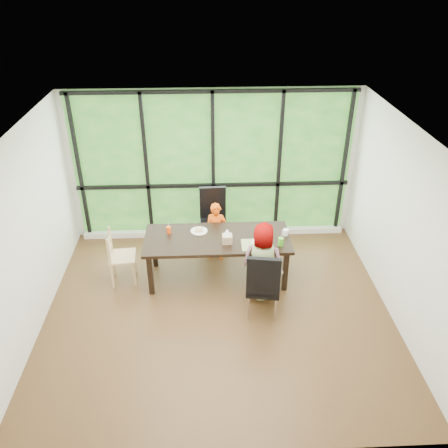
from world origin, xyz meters
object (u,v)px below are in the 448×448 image
at_px(plate_far, 199,231).
at_px(orange_cup, 169,230).
at_px(plate_near, 260,242).
at_px(green_cup, 281,242).
at_px(chair_window_leather, 213,220).
at_px(chair_end_beech, 122,257).
at_px(tissue_box, 227,239).
at_px(chair_interior_leather, 263,282).
at_px(dining_table, 217,258).
at_px(white_mug, 286,232).
at_px(child_toddler, 216,232).
at_px(child_older, 264,262).

relative_size(plate_far, orange_cup, 2.40).
relative_size(plate_near, green_cup, 2.03).
relative_size(chair_window_leather, orange_cup, 9.73).
xyz_separation_m(chair_end_beech, tissue_box, (1.63, -0.13, 0.36)).
bearing_deg(chair_interior_leather, chair_window_leather, -61.00).
xyz_separation_m(plate_near, orange_cup, (-1.40, 0.36, 0.05)).
height_order(chair_interior_leather, orange_cup, chair_interior_leather).
height_order(chair_end_beech, plate_far, chair_end_beech).
height_order(dining_table, chair_interior_leather, chair_interior_leather).
height_order(plate_near, white_mug, white_mug).
relative_size(dining_table, chair_end_beech, 2.50).
height_order(plate_far, orange_cup, orange_cup).
relative_size(dining_table, chair_interior_leather, 2.09).
bearing_deg(chair_window_leather, child_toddler, -86.06).
xyz_separation_m(chair_end_beech, green_cup, (2.43, -0.25, 0.36)).
bearing_deg(child_older, chair_window_leather, -50.06).
bearing_deg(white_mug, green_cup, -112.51).
height_order(orange_cup, green_cup, green_cup).
bearing_deg(tissue_box, dining_table, 135.54).
xyz_separation_m(child_older, tissue_box, (-0.52, 0.38, 0.18)).
relative_size(child_older, tissue_box, 8.45).
bearing_deg(chair_end_beech, chair_interior_leather, -117.59).
bearing_deg(dining_table, orange_cup, 166.84).
bearing_deg(chair_interior_leather, child_older, -88.56).
bearing_deg(plate_far, plate_near, -22.17).
bearing_deg(dining_table, child_older, -38.25).
height_order(dining_table, green_cup, green_cup).
relative_size(child_older, green_cup, 9.82).
xyz_separation_m(chair_interior_leather, green_cup, (0.33, 0.62, 0.27)).
xyz_separation_m(chair_interior_leather, chair_end_beech, (-2.10, 0.87, -0.09)).
bearing_deg(orange_cup, child_older, -26.28).
height_order(chair_window_leather, tissue_box, chair_window_leather).
xyz_separation_m(green_cup, white_mug, (0.12, 0.29, -0.02)).
bearing_deg(tissue_box, plate_near, -4.32).
distance_m(child_toddler, plate_near, 1.02).
bearing_deg(plate_near, child_toddler, 131.12).
distance_m(child_older, green_cup, 0.42).
bearing_deg(child_toddler, orange_cup, -145.44).
xyz_separation_m(chair_end_beech, child_toddler, (1.49, 0.58, 0.07)).
relative_size(plate_far, plate_near, 1.02).
height_order(child_older, green_cup, child_older).
relative_size(chair_interior_leather, orange_cup, 9.73).
bearing_deg(green_cup, tissue_box, 171.64).
bearing_deg(chair_interior_leather, dining_table, -45.97).
xyz_separation_m(child_older, green_cup, (0.28, 0.26, 0.18)).
bearing_deg(orange_cup, tissue_box, -19.57).
distance_m(child_older, white_mug, 0.71).
distance_m(plate_far, tissue_box, 0.55).
xyz_separation_m(dining_table, tissue_box, (0.15, -0.14, 0.44)).
bearing_deg(plate_far, orange_cup, -177.49).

